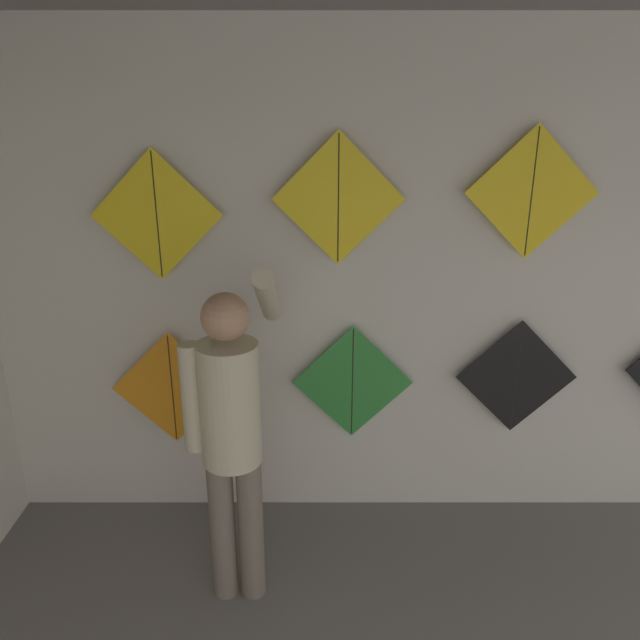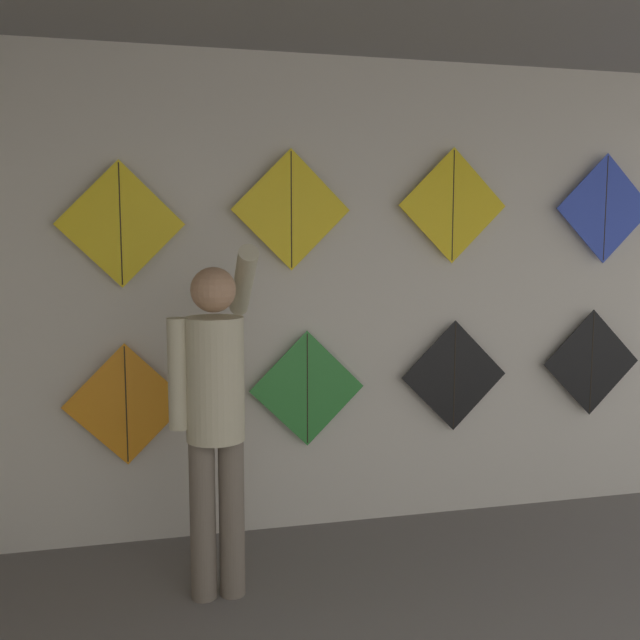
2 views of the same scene
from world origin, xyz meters
TOP-DOWN VIEW (x-y plane):
  - back_panel at (0.00, 4.13)m, footprint 5.73×0.06m
  - shopkeeper at (-1.04, 3.37)m, footprint 0.44×0.60m
  - kite_0 at (-1.48, 4.04)m, footprint 0.69×0.01m
  - kite_1 at (-0.44, 4.04)m, footprint 0.69×0.01m
  - kite_2 at (0.49, 4.04)m, footprint 0.69×0.01m
  - kite_3 at (1.46, 4.04)m, footprint 0.69×0.01m
  - kite_4 at (-1.48, 4.04)m, footprint 0.69×0.01m
  - kite_5 at (-0.53, 4.04)m, footprint 0.69×0.01m
  - kite_6 at (0.46, 4.04)m, footprint 0.69×0.01m
  - kite_7 at (1.51, 4.04)m, footprint 0.69×0.01m

SIDE VIEW (x-z plane):
  - kite_0 at x=-1.48m, z-range 0.48..1.18m
  - kite_1 at x=-0.44m, z-range 0.52..1.21m
  - kite_2 at x=0.49m, z-range 0.56..1.25m
  - kite_3 at x=1.46m, z-range 0.60..1.29m
  - shopkeeper at x=-1.04m, z-range 0.11..1.84m
  - back_panel at x=0.00m, z-range 0.00..2.80m
  - kite_4 at x=-1.48m, z-range 1.48..2.18m
  - kite_5 at x=-0.53m, z-range 1.57..2.26m
  - kite_7 at x=1.51m, z-range 1.59..2.29m
  - kite_6 at x=0.46m, z-range 1.60..2.29m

